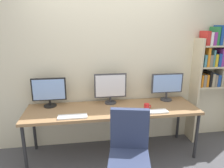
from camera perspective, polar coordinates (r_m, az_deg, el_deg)
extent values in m
cube|color=beige|center=(3.24, -0.97, 5.32)|extent=(4.87, 0.10, 2.60)
cube|color=#936D47|center=(3.01, 0.14, -7.06)|extent=(2.47, 0.68, 0.04)
cylinder|color=#262628|center=(2.99, -22.97, -16.51)|extent=(0.04, 0.04, 0.70)
cylinder|color=#262628|center=(3.31, 22.28, -13.22)|extent=(0.04, 0.04, 0.70)
cylinder|color=#262628|center=(3.48, -20.68, -11.52)|extent=(0.04, 0.04, 0.70)
cylinder|color=#262628|center=(3.76, 17.82, -9.21)|extent=(0.04, 0.04, 0.70)
cube|color=beige|center=(3.63, 21.73, -1.94)|extent=(0.03, 0.28, 1.71)
cube|color=beige|center=(3.82, 27.06, -0.37)|extent=(0.76, 0.28, 0.02)
cube|color=beige|center=(3.75, 27.68, 4.41)|extent=(0.76, 0.28, 0.02)
cube|color=beige|center=(3.71, 28.31, 9.33)|extent=(0.76, 0.28, 0.02)
cube|color=orange|center=(3.61, 22.88, 1.06)|extent=(0.03, 0.22, 0.19)
cube|color=gray|center=(3.63, 23.48, 1.10)|extent=(0.05, 0.22, 0.19)
cube|color=orange|center=(3.66, 24.10, 1.13)|extent=(0.04, 0.22, 0.19)
cube|color=black|center=(3.67, 24.81, 1.51)|extent=(0.03, 0.22, 0.25)
cube|color=tan|center=(3.70, 25.41, 1.23)|extent=(0.04, 0.22, 0.21)
cube|color=gray|center=(3.73, 25.99, 1.11)|extent=(0.04, 0.22, 0.19)
cube|color=#1E4799|center=(3.76, 26.63, 1.11)|extent=(0.05, 0.22, 0.18)
cube|color=tan|center=(3.78, 27.41, 1.71)|extent=(0.04, 0.22, 0.26)
cube|color=teal|center=(3.54, 23.60, 6.07)|extent=(0.04, 0.22, 0.19)
cube|color=orange|center=(3.57, 24.33, 6.87)|extent=(0.04, 0.22, 0.29)
cube|color=gray|center=(3.60, 24.89, 6.02)|extent=(0.05, 0.22, 0.18)
cube|color=teal|center=(3.63, 25.54, 6.61)|extent=(0.03, 0.22, 0.26)
cube|color=gold|center=(3.65, 26.07, 6.05)|extent=(0.04, 0.22, 0.19)
cube|color=#1E4799|center=(3.67, 26.80, 6.09)|extent=(0.04, 0.22, 0.20)
cube|color=#8C338C|center=(3.70, 27.42, 6.68)|extent=(0.04, 0.22, 0.28)
cube|color=#287F3D|center=(3.74, 28.02, 6.69)|extent=(0.04, 0.22, 0.28)
cube|color=orange|center=(3.76, 28.62, 5.97)|extent=(0.03, 0.22, 0.19)
cube|color=red|center=(3.52, 24.24, 11.51)|extent=(0.06, 0.22, 0.21)
cube|color=white|center=(3.55, 25.02, 11.29)|extent=(0.04, 0.22, 0.19)
cube|color=#8C338C|center=(3.58, 25.75, 11.23)|extent=(0.05, 0.22, 0.19)
cube|color=#287F3D|center=(3.61, 26.42, 11.81)|extent=(0.05, 0.22, 0.27)
cube|color=#1E4799|center=(3.63, 27.23, 11.91)|extent=(0.04, 0.22, 0.30)
cube|color=tan|center=(3.65, 27.84, 11.79)|extent=(0.04, 0.22, 0.29)
cube|color=gray|center=(3.69, 28.37, 11.67)|extent=(0.04, 0.22, 0.28)
cube|color=navy|center=(2.42, 4.73, -20.09)|extent=(0.53, 0.53, 0.08)
cube|color=navy|center=(2.44, 4.87, -12.11)|extent=(0.44, 0.17, 0.48)
cylinder|color=black|center=(3.20, -16.68, -5.75)|extent=(0.18, 0.18, 0.02)
cylinder|color=black|center=(3.18, -16.74, -4.96)|extent=(0.03, 0.03, 0.07)
cube|color=black|center=(3.12, -17.02, -1.42)|extent=(0.49, 0.03, 0.33)
cube|color=#8CB2F2|center=(3.11, -17.07, -1.51)|extent=(0.45, 0.01, 0.30)
cylinder|color=#38383D|center=(3.19, -0.43, -5.12)|extent=(0.18, 0.18, 0.02)
cylinder|color=#38383D|center=(3.17, -0.43, -4.30)|extent=(0.03, 0.03, 0.08)
cube|color=#38383D|center=(3.11, -0.45, -0.43)|extent=(0.49, 0.03, 0.37)
cube|color=white|center=(3.09, -0.41, -0.52)|extent=(0.45, 0.01, 0.33)
cylinder|color=#38383D|center=(3.43, 14.69, -4.16)|extent=(0.18, 0.18, 0.02)
cylinder|color=#38383D|center=(3.41, 14.76, -3.15)|extent=(0.03, 0.03, 0.11)
cube|color=#38383D|center=(3.35, 14.97, 0.23)|extent=(0.50, 0.03, 0.31)
cube|color=#8CB2F2|center=(3.34, 15.08, 0.15)|extent=(0.46, 0.01, 0.28)
cube|color=silver|center=(2.76, -10.83, -8.85)|extent=(0.38, 0.13, 0.02)
cube|color=silver|center=(2.93, 11.84, -7.46)|extent=(0.35, 0.13, 0.02)
ellipsoid|color=#38383D|center=(2.77, 1.54, -8.32)|extent=(0.06, 0.10, 0.03)
cylinder|color=red|center=(2.97, 9.54, -6.21)|extent=(0.08, 0.08, 0.09)
torus|color=red|center=(2.99, 10.27, -6.15)|extent=(0.06, 0.01, 0.06)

